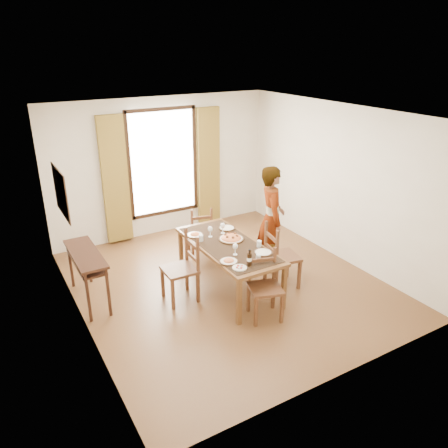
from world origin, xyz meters
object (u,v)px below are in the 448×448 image
console_table (86,260)px  pasta_platter (231,237)px  dining_table (228,248)px  man (272,219)px

console_table → pasta_platter: 2.20m
dining_table → pasta_platter: 0.20m
console_table → pasta_platter: size_ratio=3.00×
dining_table → man: man is taller
console_table → dining_table: (1.99, -0.71, 0.01)m
console_table → man: bearing=-9.2°
console_table → pasta_platter: pasta_platter is taller
man → dining_table: bearing=127.5°
console_table → man: (2.97, -0.48, 0.21)m
man → pasta_platter: (-0.86, -0.12, -0.09)m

